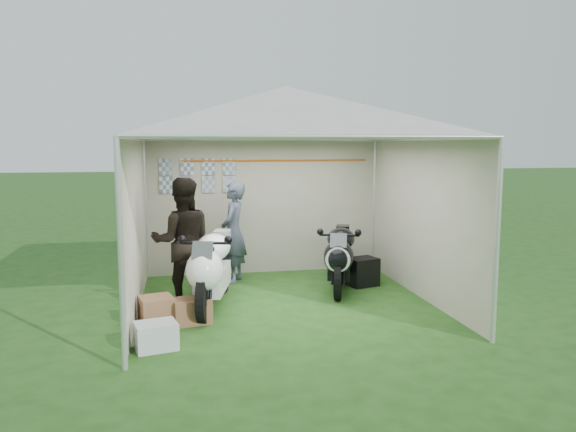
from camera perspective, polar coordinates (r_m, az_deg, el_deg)
name	(u,v)px	position (r m, az deg, el deg)	size (l,w,h in m)	color
ground	(286,303)	(8.00, -0.25, -8.85)	(80.00, 80.00, 0.00)	#204816
canopy_tent	(285,118)	(7.72, -0.31, 9.90)	(5.66, 5.66, 3.00)	silver
motorcycle_white	(212,267)	(7.69, -7.75, -5.13)	(0.77, 2.08, 1.04)	black
motorcycle_black	(340,255)	(8.65, 5.33, -3.97)	(0.89, 1.89, 0.97)	black
paddock_stand	(342,268)	(9.60, 5.56, -5.30)	(0.36, 0.22, 0.27)	#0C13C3
person_dark_jacket	(182,241)	(7.93, -10.68, -2.53)	(0.86, 0.67, 1.77)	black
person_blue_jacket	(234,232)	(9.08, -5.55, -1.66)	(0.59, 0.39, 1.63)	slate
equipment_box	(362,272)	(8.99, 7.56, -5.63)	(0.44, 0.36, 0.44)	black
crate_0	(156,336)	(6.43, -13.27, -11.76)	(0.44, 0.34, 0.29)	silver
crate_1	(157,311)	(7.23, -13.21, -9.36)	(0.39, 0.39, 0.35)	#8C5F42
crate_2	(156,316)	(7.27, -13.23, -9.83)	(0.30, 0.25, 0.22)	silver
crate_3	(191,311)	(7.22, -9.79, -9.47)	(0.47, 0.33, 0.31)	brown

